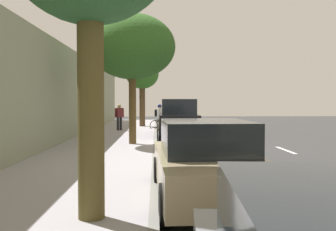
{
  "coord_description": "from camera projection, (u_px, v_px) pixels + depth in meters",
  "views": [
    {
      "loc": [
        1.89,
        16.38,
        1.87
      ],
      "look_at": [
        1.17,
        -6.68,
        1.04
      ],
      "focal_mm": 41.76,
      "sensor_mm": 36.0,
      "label": 1
    }
  ],
  "objects": [
    {
      "name": "ground",
      "position": [
        201.0,
        146.0,
        16.49
      ],
      "size": [
        65.67,
        65.67,
        0.0
      ],
      "primitive_type": "plane",
      "color": "#313131"
    },
    {
      "name": "sidewalk",
      "position": [
        108.0,
        144.0,
        16.36
      ],
      "size": [
        3.76,
        41.04,
        0.15
      ],
      "primitive_type": "cube",
      "color": "#9A949B",
      "rests_on": "ground"
    },
    {
      "name": "curb_edge",
      "position": [
        155.0,
        144.0,
        16.43
      ],
      "size": [
        0.16,
        41.04,
        0.15
      ],
      "primitive_type": "cube",
      "color": "gray",
      "rests_on": "ground"
    },
    {
      "name": "lane_stripe_centre",
      "position": [
        270.0,
        144.0,
        17.1
      ],
      "size": [
        0.14,
        40.0,
        0.01
      ],
      "color": "white",
      "rests_on": "ground"
    },
    {
      "name": "lane_stripe_bike_edge",
      "position": [
        190.0,
        146.0,
        16.47
      ],
      "size": [
        0.12,
        41.04,
        0.01
      ],
      "primitive_type": "cube",
      "color": "white",
      "rests_on": "ground"
    },
    {
      "name": "building_facade",
      "position": [
        57.0,
        95.0,
        16.22
      ],
      "size": [
        0.5,
        41.04,
        4.3
      ],
      "primitive_type": "cube",
      "color": "gray",
      "rests_on": "ground"
    },
    {
      "name": "parked_suv_black_nearest",
      "position": [
        178.0,
        118.0,
        20.06
      ],
      "size": [
        2.02,
        4.73,
        1.99
      ],
      "color": "black",
      "rests_on": "ground"
    },
    {
      "name": "parked_sedan_tan_second",
      "position": [
        206.0,
        162.0,
        7.21
      ],
      "size": [
        1.95,
        4.46,
        1.52
      ],
      "color": "tan",
      "rests_on": "ground"
    },
    {
      "name": "bicycle_at_curb",
      "position": [
        163.0,
        126.0,
        24.3
      ],
      "size": [
        1.67,
        0.67,
        0.77
      ],
      "color": "black",
      "rests_on": "ground"
    },
    {
      "name": "cyclist_with_backpack",
      "position": [
        159.0,
        115.0,
        24.73
      ],
      "size": [
        0.5,
        0.59,
        1.7
      ],
      "color": "#C6B284",
      "rests_on": "ground"
    },
    {
      "name": "street_tree_near_cyclist",
      "position": [
        142.0,
        75.0,
        27.1
      ],
      "size": [
        2.3,
        2.3,
        4.71
      ],
      "color": "brown",
      "rests_on": "sidewalk"
    },
    {
      "name": "street_tree_mid_block",
      "position": [
        132.0,
        47.0,
        15.77
      ],
      "size": [
        3.49,
        3.49,
        5.26
      ],
      "color": "brown",
      "rests_on": "sidewalk"
    },
    {
      "name": "pedestrian_on_phone",
      "position": [
        119.0,
        116.0,
        23.28
      ],
      "size": [
        0.52,
        0.41,
        1.57
      ],
      "color": "black",
      "rests_on": "sidewalk"
    }
  ]
}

